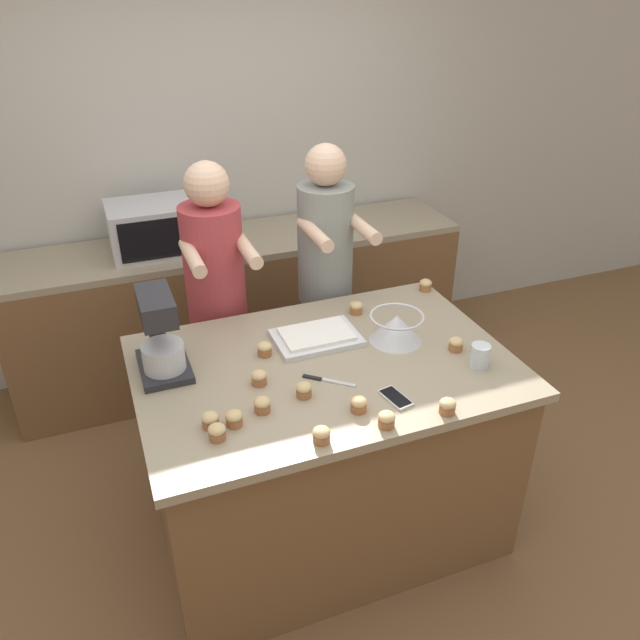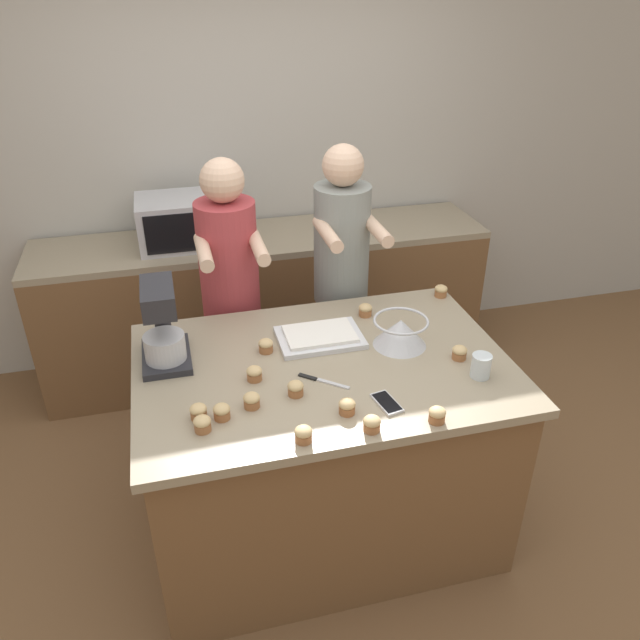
% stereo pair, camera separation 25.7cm
% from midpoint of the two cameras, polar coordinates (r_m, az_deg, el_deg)
% --- Properties ---
extents(ground_plane, '(16.00, 16.00, 0.00)m').
position_cam_midpoint_polar(ground_plane, '(3.24, -2.03, -17.97)').
color(ground_plane, brown).
extents(back_wall, '(10.00, 0.06, 2.70)m').
position_cam_midpoint_polar(back_wall, '(4.09, -11.14, 14.32)').
color(back_wall, '#B2ADA3').
rests_on(back_wall, ground_plane).
extents(island_counter, '(1.57, 1.07, 0.94)m').
position_cam_midpoint_polar(island_counter, '(2.91, -2.20, -11.71)').
color(island_counter, brown).
rests_on(island_counter, ground_plane).
extents(back_counter, '(2.80, 0.60, 0.94)m').
position_cam_midpoint_polar(back_counter, '(4.09, -8.99, 1.18)').
color(back_counter, brown).
rests_on(back_counter, ground_plane).
extents(person_left, '(0.31, 0.49, 1.64)m').
position_cam_midpoint_polar(person_left, '(3.20, -11.57, 0.75)').
color(person_left, '#232328').
rests_on(person_left, ground_plane).
extents(person_right, '(0.31, 0.48, 1.66)m').
position_cam_midpoint_polar(person_right, '(3.32, -1.72, 2.77)').
color(person_right, brown).
rests_on(person_right, ground_plane).
extents(stand_mixer, '(0.20, 0.30, 0.36)m').
position_cam_midpoint_polar(stand_mixer, '(2.61, -17.17, -1.61)').
color(stand_mixer, '#232328').
rests_on(stand_mixer, island_counter).
extents(mixing_bowl, '(0.24, 0.24, 0.13)m').
position_cam_midpoint_polar(mixing_bowl, '(2.75, 4.35, -0.70)').
color(mixing_bowl, '#BCBCC1').
rests_on(mixing_bowl, island_counter).
extents(baking_tray, '(0.37, 0.26, 0.04)m').
position_cam_midpoint_polar(baking_tray, '(2.77, -2.99, -1.60)').
color(baking_tray, silver).
rests_on(baking_tray, island_counter).
extents(microwave_oven, '(0.55, 0.39, 0.28)m').
position_cam_midpoint_polar(microwave_oven, '(3.78, -16.49, 8.12)').
color(microwave_oven, '#B7B7BC').
rests_on(microwave_oven, back_counter).
extents(cell_phone, '(0.10, 0.15, 0.01)m').
position_cam_midpoint_polar(cell_phone, '(2.42, 3.88, -7.22)').
color(cell_phone, silver).
rests_on(cell_phone, island_counter).
extents(drinking_glass, '(0.08, 0.08, 0.10)m').
position_cam_midpoint_polar(drinking_glass, '(2.63, 11.73, -3.30)').
color(drinking_glass, silver).
rests_on(drinking_glass, island_counter).
extents(knife, '(0.18, 0.16, 0.01)m').
position_cam_midpoint_polar(knife, '(2.52, -2.48, -5.63)').
color(knife, '#BCBCC1').
rests_on(knife, island_counter).
extents(cupcake_0, '(0.06, 0.06, 0.06)m').
position_cam_midpoint_polar(cupcake_0, '(2.33, -13.18, -9.00)').
color(cupcake_0, '#9E6038').
rests_on(cupcake_0, island_counter).
extents(cupcake_1, '(0.06, 0.06, 0.06)m').
position_cam_midpoint_polar(cupcake_1, '(2.27, -12.68, -10.06)').
color(cupcake_1, '#9E6038').
rests_on(cupcake_1, island_counter).
extents(cupcake_2, '(0.06, 0.06, 0.06)m').
position_cam_midpoint_polar(cupcake_2, '(2.73, 9.72, -2.25)').
color(cupcake_2, '#9E6038').
rests_on(cupcake_2, island_counter).
extents(cupcake_3, '(0.06, 0.06, 0.06)m').
position_cam_midpoint_polar(cupcake_3, '(2.32, -11.06, -8.92)').
color(cupcake_3, '#9E6038').
rests_on(cupcake_3, island_counter).
extents(cupcake_4, '(0.06, 0.06, 0.06)m').
position_cam_midpoint_polar(cupcake_4, '(2.42, -4.56, -6.47)').
color(cupcake_4, '#9E6038').
rests_on(cupcake_4, island_counter).
extents(cupcake_5, '(0.06, 0.06, 0.06)m').
position_cam_midpoint_polar(cupcake_5, '(2.27, 2.86, -9.16)').
color(cupcake_5, '#9E6038').
rests_on(cupcake_5, island_counter).
extents(cupcake_6, '(0.06, 0.06, 0.06)m').
position_cam_midpoint_polar(cupcake_6, '(2.34, 0.30, -7.82)').
color(cupcake_6, '#9E6038').
rests_on(cupcake_6, island_counter).
extents(cupcake_7, '(0.06, 0.06, 0.06)m').
position_cam_midpoint_polar(cupcake_7, '(2.36, -8.46, -7.77)').
color(cupcake_7, '#9E6038').
rests_on(cupcake_7, island_counter).
extents(cupcake_8, '(0.06, 0.06, 0.06)m').
position_cam_midpoint_polar(cupcake_8, '(2.51, -8.55, -5.32)').
color(cupcake_8, '#9E6038').
rests_on(cupcake_8, island_counter).
extents(cupcake_9, '(0.06, 0.06, 0.06)m').
position_cam_midpoint_polar(cupcake_9, '(2.36, 8.53, -7.89)').
color(cupcake_9, '#9E6038').
rests_on(cupcake_9, island_counter).
extents(cupcake_10, '(0.06, 0.06, 0.06)m').
position_cam_midpoint_polar(cupcake_10, '(2.21, -3.26, -10.54)').
color(cupcake_10, '#9E6038').
rests_on(cupcake_10, island_counter).
extents(cupcake_11, '(0.06, 0.06, 0.06)m').
position_cam_midpoint_polar(cupcake_11, '(3.22, 7.38, 3.14)').
color(cupcake_11, '#9E6038').
rests_on(cupcake_11, island_counter).
extents(cupcake_12, '(0.06, 0.06, 0.06)m').
position_cam_midpoint_polar(cupcake_12, '(2.98, 0.86, 1.08)').
color(cupcake_12, '#9E6038').
rests_on(cupcake_12, island_counter).
extents(cupcake_13, '(0.06, 0.06, 0.06)m').
position_cam_midpoint_polar(cupcake_13, '(2.68, -7.84, -2.72)').
color(cupcake_13, '#9E6038').
rests_on(cupcake_13, island_counter).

